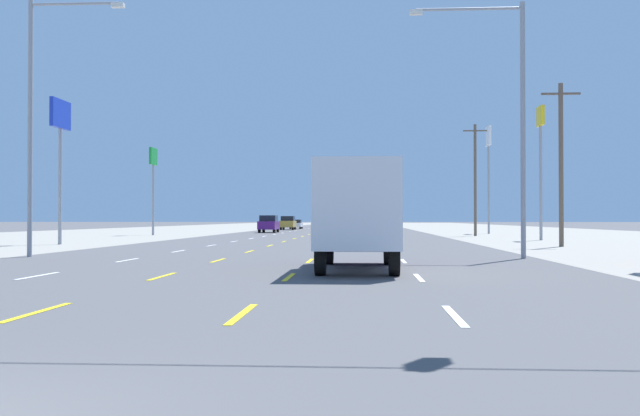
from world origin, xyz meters
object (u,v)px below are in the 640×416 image
object	(u,v)px
suv_far_left_mid	(288,223)
pole_sign_right_row_2	(488,152)
pole_sign_right_row_1	(541,144)
sedan_far_left_far	(296,224)
suv_center_turn_midfar	(337,223)
pole_sign_left_row_2	(153,169)
streetlight_right_row_0	(511,109)
box_truck_inner_right_nearest	(358,211)
streetlight_left_row_0	(39,109)
suv_far_left_near	(269,224)
pole_sign_left_row_1	(60,131)

from	to	relation	value
suv_far_left_mid	pole_sign_right_row_2	xyz separation A→B (m)	(24.23, -25.61, 7.74)
pole_sign_right_row_1	sedan_far_left_far	bearing A→B (deg)	112.28
suv_center_turn_midfar	pole_sign_left_row_2	xyz separation A→B (m)	(-16.60, -36.21, 5.39)
streetlight_right_row_0	box_truck_inner_right_nearest	bearing A→B (deg)	-131.64
pole_sign_left_row_2	suv_far_left_mid	bearing A→B (deg)	74.46
suv_center_turn_midfar	sedan_far_left_far	distance (m)	9.92
suv_center_turn_midfar	pole_sign_left_row_2	size ratio (longest dim) A/B	0.58
sedan_far_left_far	pole_sign_left_row_2	distance (m)	44.93
suv_center_turn_midfar	streetlight_right_row_0	size ratio (longest dim) A/B	0.48
streetlight_left_row_0	sedan_far_left_far	bearing A→B (deg)	87.96
pole_sign_left_row_2	suv_far_left_near	bearing A→B (deg)	54.34
suv_center_turn_midfar	streetlight_left_row_0	distance (m)	76.28
box_truck_inner_right_nearest	streetlight_right_row_0	world-z (taller)	streetlight_right_row_0
box_truck_inner_right_nearest	pole_sign_left_row_1	world-z (taller)	pole_sign_left_row_1
suv_center_turn_midfar	pole_sign_left_row_1	bearing A→B (deg)	-103.64
sedan_far_left_far	streetlight_left_row_0	bearing A→B (deg)	-92.04
suv_far_left_mid	pole_sign_right_row_2	bearing A→B (deg)	-46.59
sedan_far_left_far	pole_sign_right_row_1	world-z (taller)	pole_sign_right_row_1
pole_sign_right_row_2	pole_sign_left_row_1	bearing A→B (deg)	-133.39
streetlight_left_row_0	pole_sign_right_row_1	bearing A→B (deg)	42.93
suv_center_turn_midfar	sedan_far_left_far	xyz separation A→B (m)	(-6.75, 7.26, -0.27)
suv_center_turn_midfar	pole_sign_left_row_1	world-z (taller)	pole_sign_left_row_1
pole_sign_left_row_1	sedan_far_left_far	bearing A→B (deg)	83.23
pole_sign_left_row_2	pole_sign_right_row_1	bearing A→B (deg)	-23.29
pole_sign_left_row_2	sedan_far_left_far	bearing A→B (deg)	77.23
box_truck_inner_right_nearest	suv_center_turn_midfar	xyz separation A→B (m)	(-3.68, 82.34, -0.81)
sedan_far_left_far	pole_sign_right_row_1	xyz separation A→B (m)	(23.74, -57.93, 6.37)
suv_far_left_near	pole_sign_left_row_1	xyz separation A→B (m)	(-7.85, -38.53, 5.99)
pole_sign_right_row_2	streetlight_right_row_0	size ratio (longest dim) A/B	1.11
suv_far_left_mid	streetlight_right_row_0	distance (m)	75.67
sedan_far_left_far	streetlight_right_row_0	size ratio (longest dim) A/B	0.44
pole_sign_left_row_1	pole_sign_right_row_1	bearing A→B (deg)	18.63
box_truck_inner_right_nearest	pole_sign_right_row_2	bearing A→B (deg)	76.18
suv_center_turn_midfar	sedan_far_left_far	world-z (taller)	suv_center_turn_midfar
pole_sign_left_row_2	streetlight_left_row_0	world-z (taller)	streetlight_left_row_0
pole_sign_right_row_2	suv_far_left_mid	bearing A→B (deg)	133.41
pole_sign_right_row_1	pole_sign_right_row_2	world-z (taller)	pole_sign_right_row_2
suv_far_left_near	pole_sign_left_row_2	world-z (taller)	pole_sign_left_row_2
suv_center_turn_midfar	suv_far_left_mid	bearing A→B (deg)	-165.04
suv_center_turn_midfar	pole_sign_right_row_1	distance (m)	53.79
streetlight_right_row_0	pole_sign_left_row_2	bearing A→B (deg)	123.88
pole_sign_right_row_2	streetlight_left_row_0	distance (m)	55.06
box_truck_inner_right_nearest	pole_sign_right_row_2	distance (m)	56.91
pole_sign_left_row_2	pole_sign_right_row_1	size ratio (longest dim) A/B	0.85
suv_far_left_mid	pole_sign_left_row_2	bearing A→B (deg)	-105.54
pole_sign_left_row_1	pole_sign_right_row_2	world-z (taller)	pole_sign_right_row_2
pole_sign_left_row_1	streetlight_right_row_0	distance (m)	28.42
box_truck_inner_right_nearest	pole_sign_left_row_2	world-z (taller)	pole_sign_left_row_2
suv_center_turn_midfar	pole_sign_left_row_2	world-z (taller)	pole_sign_left_row_2
box_truck_inner_right_nearest	pole_sign_left_row_1	size ratio (longest dim) A/B	0.80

